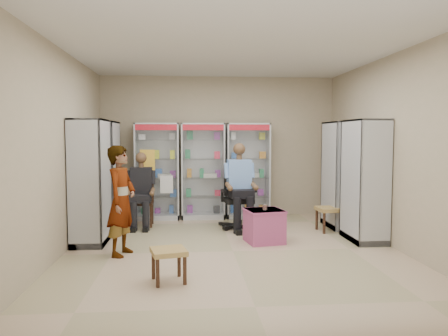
{
  "coord_description": "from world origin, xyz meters",
  "views": [
    {
      "loc": [
        -0.68,
        -6.42,
        1.73
      ],
      "look_at": [
        -0.08,
        0.7,
        1.21
      ],
      "focal_mm": 35.0,
      "sensor_mm": 36.0,
      "label": 1
    }
  ],
  "objects": [
    {
      "name": "floor",
      "position": [
        0.0,
        0.0,
        0.0
      ],
      "size": [
        6.0,
        6.0,
        0.0
      ],
      "primitive_type": "plane",
      "color": "tan",
      "rests_on": "ground"
    },
    {
      "name": "room_shell",
      "position": [
        0.0,
        0.0,
        1.97
      ],
      "size": [
        5.02,
        6.02,
        3.01
      ],
      "color": "tan",
      "rests_on": "ground"
    },
    {
      "name": "cabinet_back_left",
      "position": [
        -1.3,
        2.73,
        1.0
      ],
      "size": [
        0.9,
        0.5,
        2.0
      ],
      "primitive_type": "cube",
      "color": "silver",
      "rests_on": "floor"
    },
    {
      "name": "cabinet_back_mid",
      "position": [
        -0.35,
        2.73,
        1.0
      ],
      "size": [
        0.9,
        0.5,
        2.0
      ],
      "primitive_type": "cube",
      "color": "#A0A2A7",
      "rests_on": "floor"
    },
    {
      "name": "cabinet_back_right",
      "position": [
        0.6,
        2.73,
        1.0
      ],
      "size": [
        0.9,
        0.5,
        2.0
      ],
      "primitive_type": "cube",
      "color": "#A2A5A9",
      "rests_on": "floor"
    },
    {
      "name": "cabinet_right_far",
      "position": [
        2.23,
        1.6,
        1.0
      ],
      "size": [
        0.9,
        0.5,
        2.0
      ],
      "primitive_type": "cube",
      "rotation": [
        0.0,
        0.0,
        1.57
      ],
      "color": "silver",
      "rests_on": "floor"
    },
    {
      "name": "cabinet_right_near",
      "position": [
        2.23,
        0.5,
        1.0
      ],
      "size": [
        0.9,
        0.5,
        2.0
      ],
      "primitive_type": "cube",
      "rotation": [
        0.0,
        0.0,
        1.57
      ],
      "color": "#B7BABF",
      "rests_on": "floor"
    },
    {
      "name": "cabinet_left_far",
      "position": [
        -2.23,
        1.8,
        1.0
      ],
      "size": [
        0.9,
        0.5,
        2.0
      ],
      "primitive_type": "cube",
      "rotation": [
        0.0,
        0.0,
        -1.57
      ],
      "color": "silver",
      "rests_on": "floor"
    },
    {
      "name": "cabinet_left_near",
      "position": [
        -2.23,
        0.7,
        1.0
      ],
      "size": [
        0.9,
        0.5,
        2.0
      ],
      "primitive_type": "cube",
      "rotation": [
        0.0,
        0.0,
        -1.57
      ],
      "color": "#A4A7AB",
      "rests_on": "floor"
    },
    {
      "name": "wooden_chair",
      "position": [
        -1.55,
        2.0,
        0.47
      ],
      "size": [
        0.42,
        0.42,
        0.94
      ],
      "primitive_type": "cube",
      "color": "black",
      "rests_on": "floor"
    },
    {
      "name": "seated_customer",
      "position": [
        -1.55,
        1.95,
        0.67
      ],
      "size": [
        0.44,
        0.6,
        1.34
      ],
      "primitive_type": null,
      "color": "black",
      "rests_on": "floor"
    },
    {
      "name": "office_chair",
      "position": [
        0.28,
        1.67,
        0.59
      ],
      "size": [
        0.7,
        0.7,
        1.18
      ],
      "primitive_type": "cube",
      "rotation": [
        0.0,
        0.0,
        0.1
      ],
      "color": "black",
      "rests_on": "floor"
    },
    {
      "name": "seated_shopkeeper",
      "position": [
        0.28,
        1.62,
        0.75
      ],
      "size": [
        0.56,
        0.73,
        1.5
      ],
      "primitive_type": null,
      "rotation": [
        0.0,
        0.0,
        0.1
      ],
      "color": "#689ACE",
      "rests_on": "floor"
    },
    {
      "name": "pink_trunk",
      "position": [
        0.56,
        0.51,
        0.27
      ],
      "size": [
        0.65,
        0.63,
        0.54
      ],
      "primitive_type": "cube",
      "rotation": [
        0.0,
        0.0,
        0.18
      ],
      "color": "#B94A8B",
      "rests_on": "floor"
    },
    {
      "name": "tea_glass",
      "position": [
        0.57,
        0.48,
        0.59
      ],
      "size": [
        0.07,
        0.07,
        0.09
      ],
      "primitive_type": "cylinder",
      "color": "#581907",
      "rests_on": "pink_trunk"
    },
    {
      "name": "woven_stool_a",
      "position": [
        1.9,
        1.24,
        0.22
      ],
      "size": [
        0.47,
        0.47,
        0.44
      ],
      "primitive_type": "cube",
      "rotation": [
        0.0,
        0.0,
        0.08
      ],
      "color": "#A26F44",
      "rests_on": "floor"
    },
    {
      "name": "woven_stool_b",
      "position": [
        -0.9,
        -1.3,
        0.2
      ],
      "size": [
        0.48,
        0.48,
        0.4
      ],
      "primitive_type": "cube",
      "rotation": [
        0.0,
        0.0,
        0.23
      ],
      "color": "#B47A4C",
      "rests_on": "floor"
    },
    {
      "name": "standing_man",
      "position": [
        -1.63,
        -0.05,
        0.8
      ],
      "size": [
        0.54,
        0.67,
        1.6
      ],
      "primitive_type": "imported",
      "rotation": [
        0.0,
        0.0,
        1.27
      ],
      "color": "#9B9B9D",
      "rests_on": "floor"
    }
  ]
}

